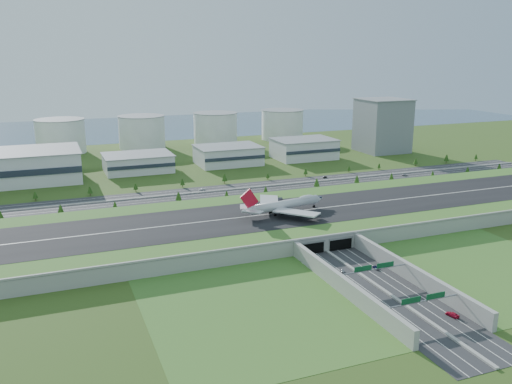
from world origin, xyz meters
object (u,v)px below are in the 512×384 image
object	(u,v)px
boeing_747	(284,205)
car_7	(202,189)
office_tower	(382,126)
car_2	(376,267)
car_5	(325,177)
car_0	(343,271)
car_1	(371,301)
car_3	(452,314)
car_6	(405,175)
fuel_tank_a	(61,136)

from	to	relation	value
boeing_747	car_7	bearing A→B (deg)	92.42
office_tower	car_2	size ratio (longest dim) A/B	11.11
boeing_747	car_5	distance (m)	135.56
office_tower	car_5	distance (m)	151.08
car_0	car_2	distance (m)	17.88
boeing_747	car_1	distance (m)	111.52
car_0	car_2	size ratio (longest dim) A/B	0.80
car_1	car_7	xyz separation A→B (m)	(-14.43, 212.76, 0.16)
office_tower	car_3	xyz separation A→B (m)	(-187.94, -328.85, -26.52)
car_2	boeing_747	bearing A→B (deg)	-73.90
car_2	car_6	xyz separation A→B (m)	(139.51, 166.52, 0.01)
car_2	car_5	bearing A→B (deg)	-105.15
car_0	car_7	xyz separation A→B (m)	(-19.71, 179.50, 0.15)
car_1	car_7	bearing A→B (deg)	76.90
car_6	car_7	xyz separation A→B (m)	(-176.96, 15.22, 0.12)
car_1	office_tower	bearing A→B (deg)	38.38
fuel_tank_a	car_5	xyz separation A→B (m)	(202.44, -206.05, -16.70)
car_6	car_7	size ratio (longest dim) A/B	0.89
office_tower	car_1	distance (m)	373.12
car_3	car_5	xyz separation A→B (m)	(70.38, 237.79, -0.18)
boeing_747	car_1	bearing A→B (deg)	-104.91
boeing_747	car_1	world-z (taller)	boeing_747
car_2	car_5	distance (m)	197.30
fuel_tank_a	car_7	distance (m)	229.22
office_tower	car_7	distance (m)	245.98
car_7	office_tower	bearing A→B (deg)	115.82
car_5	car_6	world-z (taller)	car_6
boeing_747	car_6	xyz separation A→B (m)	(153.74, 87.09, -12.57)
car_0	car_5	distance (m)	202.34
car_6	car_7	world-z (taller)	car_7
car_2	car_3	xyz separation A→B (m)	(0.62, -53.71, 0.17)
car_0	car_7	bearing A→B (deg)	113.93
fuel_tank_a	car_7	bearing A→B (deg)	-65.72
car_2	car_5	size ratio (longest dim) A/B	1.20
car_6	car_7	distance (m)	177.61
car_1	car_2	bearing A→B (deg)	36.45
car_1	car_6	bearing A→B (deg)	33.58
office_tower	fuel_tank_a	bearing A→B (deg)	160.23
car_0	car_3	bearing A→B (deg)	-54.17
car_0	car_2	bearing A→B (deg)	10.47
car_3	boeing_747	bearing A→B (deg)	-93.56
office_tower	car_0	size ratio (longest dim) A/B	13.87
car_3	car_5	bearing A→B (deg)	-116.41
boeing_747	car_2	size ratio (longest dim) A/B	12.27
boeing_747	car_6	distance (m)	177.14
office_tower	car_1	size ratio (longest dim) A/B	13.67
car_0	car_1	world-z (taller)	car_0
boeing_747	car_7	distance (m)	105.65
car_1	car_3	distance (m)	32.75
office_tower	car_1	bearing A→B (deg)	-124.65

